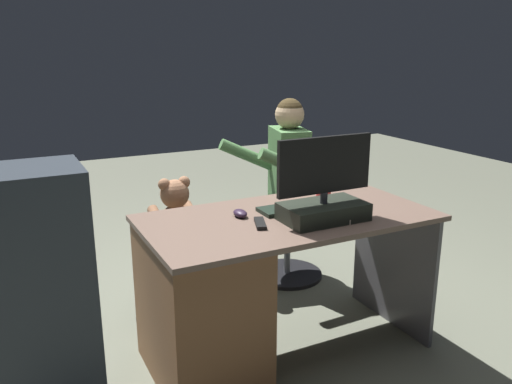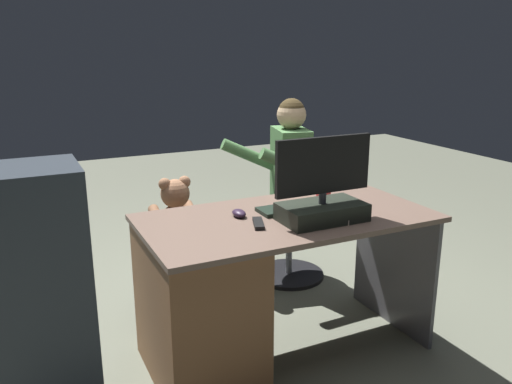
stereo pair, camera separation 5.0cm
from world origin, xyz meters
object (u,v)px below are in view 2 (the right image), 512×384
computer_mouse (239,213)px  desk (218,295)px  monitor (322,197)px  keyboard (298,207)px  teddy_bear (175,212)px  visitor_chair (289,238)px  office_chair_teddy (179,274)px  person (281,177)px  cup (323,193)px  tv_remote (258,223)px

computer_mouse → desk: bearing=29.1°
monitor → computer_mouse: bearing=-33.3°
keyboard → teddy_bear: size_ratio=1.12×
computer_mouse → visitor_chair: size_ratio=0.20×
teddy_bear → office_chair_teddy: bearing=90.0°
computer_mouse → person: (-0.61, -0.69, -0.04)m
cup → office_chair_teddy: bearing=-34.0°
desk → office_chair_teddy: size_ratio=2.79×
monitor → cup: monitor is taller
tv_remote → person: (-0.58, -0.85, -0.03)m
office_chair_teddy → person: person is taller
monitor → visitor_chair: bearing=-110.8°
desk → keyboard: size_ratio=3.39×
desk → computer_mouse: bearing=-150.9°
monitor → computer_mouse: 0.41m
cup → person: person is taller
desk → keyboard: keyboard is taller
tv_remote → office_chair_teddy: (0.19, -0.66, -0.49)m
tv_remote → visitor_chair: tv_remote is taller
cup → tv_remote: (0.49, 0.20, -0.04)m
teddy_bear → computer_mouse: bearing=107.3°
desk → keyboard: bearing=-171.9°
tv_remote → teddy_bear: teddy_bear is taller
keyboard → person: 0.77m
visitor_chair → tv_remote: bearing=52.8°
desk → person: person is taller
office_chair_teddy → visitor_chair: size_ratio=1.06×
tv_remote → cup: bearing=-136.7°
person → desk: bearing=45.7°
person → teddy_bear: bearing=12.5°
computer_mouse → keyboard: bearing=176.8°
tv_remote → desk: bearing=0.0°
desk → person: bearing=-134.3°
desk → teddy_bear: size_ratio=3.80×
computer_mouse → teddy_bear: 0.56m
keyboard → desk: bearing=8.1°
computer_mouse → tv_remote: bearing=101.2°
cup → tv_remote: bearing=22.7°
computer_mouse → tv_remote: (-0.03, 0.15, -0.01)m
desk → cup: (-0.67, -0.14, 0.39)m
cup → computer_mouse: bearing=5.6°
teddy_bear → visitor_chair: 0.94m
computer_mouse → visitor_chair: computer_mouse is taller
teddy_bear → visitor_chair: (-0.85, -0.19, -0.36)m
visitor_chair → cup: bearing=75.5°
desk → tv_remote: size_ratio=9.50×
monitor → cup: 0.33m
office_chair_teddy → teddy_bear: size_ratio=1.36×
monitor → keyboard: (0.01, -0.20, -0.10)m
monitor → keyboard: bearing=-86.0°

